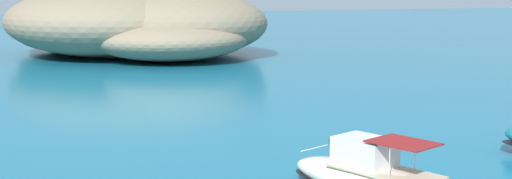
# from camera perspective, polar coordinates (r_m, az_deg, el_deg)

# --- Properties ---
(islet_large) EXTENTS (32.86, 32.01, 7.13)m
(islet_large) POSITION_cam_1_polar(r_m,az_deg,el_deg) (64.82, -10.33, 5.69)
(islet_large) COLOR #84755B
(islet_large) RESTS_ON ground
(motorboat_cream) EXTENTS (3.65, 6.57, 1.98)m
(motorboat_cream) POSITION_cam_1_polar(r_m,az_deg,el_deg) (19.91, 10.41, -7.91)
(motorboat_cream) COLOR beige
(motorboat_cream) RESTS_ON ground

